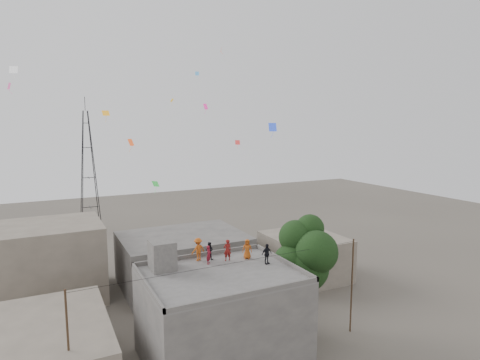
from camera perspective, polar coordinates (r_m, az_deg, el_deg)
The scene contains 18 objects.
ground at distance 30.02m, azimuth -2.70°, elevation -24.13°, with size 140.00×140.00×0.00m, color #4F4841.
main_building at distance 28.53m, azimuth -2.74°, elevation -18.93°, with size 10.00×8.00×6.10m.
parapet at distance 27.24m, azimuth -2.78°, elevation -12.90°, with size 10.00×8.00×0.30m.
stair_head_box at distance 28.28m, azimuth -11.01°, elevation -10.43°, with size 1.60×1.80×2.00m, color #4F4C4A.
neighbor_west at distance 28.92m, azimuth -26.60°, elevation -21.75°, with size 8.00×10.00×4.00m, color #685E52.
neighbor_north at distance 41.51m, azimuth -8.10°, elevation -11.08°, with size 12.00×9.00×5.00m, color #4F4C4A.
neighbor_northwest at distance 41.26m, azimuth -25.35°, elevation -10.43°, with size 9.00×8.00×7.00m, color #685E52.
neighbor_east at distance 43.42m, azimuth 9.15°, elevation -10.67°, with size 7.00×8.00×4.40m, color #685E52.
tree at distance 31.27m, azimuth 9.44°, elevation -10.53°, with size 4.90×4.60×9.10m.
utility_line at distance 27.35m, azimuth -0.63°, elevation -18.34°, with size 20.12×0.62×7.40m.
transmission_tower at distance 64.03m, azimuth -20.77°, elevation 1.18°, with size 2.97×2.97×20.01m.
person_red_adult at distance 29.54m, azimuth -1.81°, elevation -9.93°, with size 0.57×0.38×1.57m, color maroon.
person_orange_child at distance 29.95m, azimuth 1.03°, elevation -9.78°, with size 0.72×0.47×1.47m, color #AE4B13.
person_dark_child at distance 29.91m, azimuth -4.40°, elevation -9.99°, with size 0.63×0.49×1.30m, color black.
person_dark_adult at distance 28.92m, azimuth 3.82°, elevation -10.45°, with size 0.86×0.36×1.46m, color black.
person_orange_adult at distance 29.67m, azimuth -5.98°, elevation -9.77°, with size 1.09×0.62×1.68m, color #B74F14.
person_red_child at distance 28.98m, azimuth -4.47°, elevation -10.54°, with size 0.49×0.32×1.34m, color maroon.
kites at distance 31.70m, azimuth -9.75°, elevation 9.07°, with size 19.08×13.38×11.87m.
Camera 1 is at (-10.19, -23.36, 15.87)m, focal length 30.00 mm.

